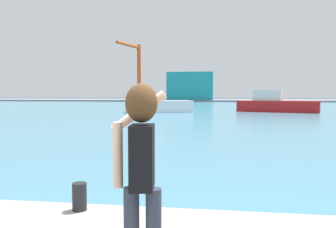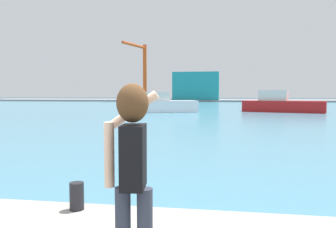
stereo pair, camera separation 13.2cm
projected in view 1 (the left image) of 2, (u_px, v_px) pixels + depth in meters
The scene contains 9 objects.
ground_plane at pixel (211, 107), 52.38m from camera, with size 220.00×220.00×0.00m, color #334751.
harbor_water at pixel (211, 107), 54.36m from camera, with size 140.00×100.00×0.02m, color teal.
far_shore_dock at pixel (213, 100), 93.87m from camera, with size 140.00×20.00×0.43m, color gray.
person_photographer at pixel (141, 160), 2.96m from camera, with size 0.53×0.55×1.74m.
harbor_bollard at pixel (79, 197), 4.78m from camera, with size 0.20×0.20×0.39m, color black.
boat_moored at pixel (158, 105), 38.07m from camera, with size 7.74×5.15×2.26m.
boat_moored_2 at pixel (276, 104), 38.70m from camera, with size 9.20×5.03×2.47m.
warehouse_left at pixel (191, 86), 91.90m from camera, with size 11.74×13.45×7.17m, color teal.
port_crane at pixel (136, 65), 87.30m from camera, with size 3.63×11.14×14.41m.
Camera 1 is at (0.81, -2.76, 2.15)m, focal length 36.20 mm.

